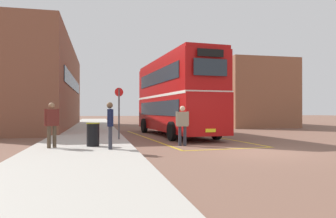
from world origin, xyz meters
TOP-DOWN VIEW (x-y plane):
  - ground_plane at (0.00, 14.40)m, footprint 135.60×135.60m
  - sidewalk_left at (-6.50, 16.80)m, footprint 4.00×57.60m
  - brick_building_left at (-10.88, 19.31)m, footprint 5.62×21.75m
  - depot_building_right at (8.71, 21.43)m, footprint 6.49×14.97m
  - double_decker_bus at (-1.15, 8.30)m, footprint 3.40×10.46m
  - single_deck_bus at (2.91, 26.40)m, footprint 2.97×9.71m
  - pedestrian_boarding at (-2.23, 2.71)m, footprint 0.59×0.27m
  - pedestrian_waiting_near at (-7.61, 1.90)m, footprint 0.53×0.45m
  - pedestrian_waiting_far at (-5.45, 1.05)m, footprint 0.25×0.58m
  - litter_bin at (-6.08, 2.16)m, footprint 0.53×0.53m
  - bus_stop_sign at (-4.86, 5.07)m, footprint 0.43×0.16m
  - bay_marking_yellow at (-1.08, 6.39)m, footprint 5.16×12.62m

SIDE VIEW (x-z plane):
  - ground_plane at x=0.00m, z-range 0.00..0.00m
  - bay_marking_yellow at x=-1.08m, z-range 0.00..0.01m
  - sidewalk_left at x=-6.50m, z-range 0.00..0.14m
  - litter_bin at x=-6.08m, z-range 0.14..1.08m
  - pedestrian_boarding at x=-2.23m, z-range 0.15..1.92m
  - pedestrian_waiting_near at x=-7.61m, z-range 0.28..2.01m
  - pedestrian_waiting_far at x=-5.45m, z-range 0.28..2.02m
  - single_deck_bus at x=2.91m, z-range 0.13..3.15m
  - bus_stop_sign at x=-4.86m, z-range 0.41..2.97m
  - double_decker_bus at x=-1.15m, z-range 0.14..4.89m
  - depot_building_right at x=8.71m, z-range 0.00..6.33m
  - brick_building_left at x=-10.88m, z-range 0.00..7.39m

